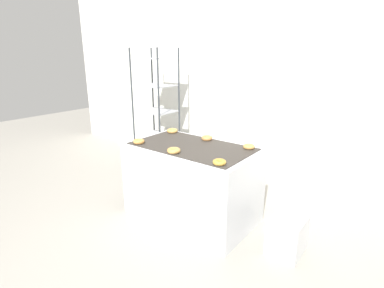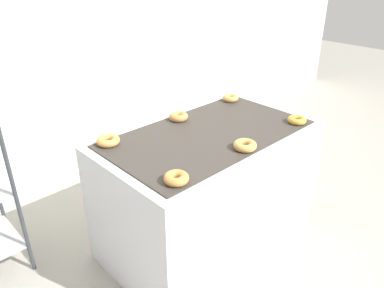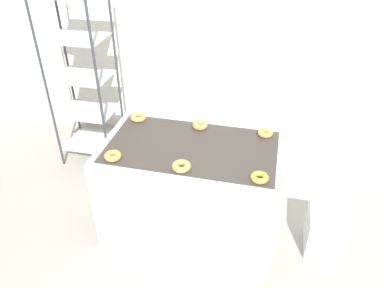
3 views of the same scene
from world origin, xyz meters
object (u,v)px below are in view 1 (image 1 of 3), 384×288
at_px(donut_far_left, 172,131).
at_px(donut_far_center, 207,138).
at_px(glaze_bin, 287,235).
at_px(donut_far_right, 249,147).
at_px(donut_near_right, 219,162).
at_px(fryer_machine, 192,182).
at_px(donut_near_center, 174,150).
at_px(baking_rack_cart, 156,111).
at_px(donut_near_left, 139,141).

relative_size(donut_far_left, donut_far_center, 1.07).
xyz_separation_m(glaze_bin, donut_far_center, (-1.09, 0.26, 0.68)).
bearing_deg(donut_far_right, donut_near_right, -89.72).
distance_m(fryer_machine, donut_far_center, 0.52).
distance_m(fryer_machine, glaze_bin, 1.11).
relative_size(donut_near_center, donut_far_left, 0.99).
bearing_deg(donut_near_right, donut_far_left, 151.34).
xyz_separation_m(baking_rack_cart, donut_far_right, (1.81, -0.50, -0.08)).
bearing_deg(donut_far_left, donut_near_center, -47.89).
bearing_deg(donut_near_center, fryer_machine, 88.69).
bearing_deg(fryer_machine, donut_far_left, 151.24).
bearing_deg(donut_near_center, donut_far_left, 132.11).
xyz_separation_m(donut_near_center, donut_far_center, (0.00, 0.57, 0.00)).
height_order(fryer_machine, donut_near_center, donut_near_center).
bearing_deg(donut_far_left, donut_far_center, -1.44).
relative_size(donut_near_left, donut_far_left, 0.93).
height_order(glaze_bin, donut_near_right, donut_near_right).
bearing_deg(donut_far_left, fryer_machine, -28.76).
distance_m(donut_near_left, donut_far_right, 1.18).
relative_size(fryer_machine, donut_far_left, 10.27).
distance_m(donut_near_center, donut_near_right, 0.53).
bearing_deg(donut_near_left, donut_near_center, -0.68).
distance_m(glaze_bin, donut_near_right, 0.93).
distance_m(glaze_bin, donut_near_center, 1.33).
bearing_deg(donut_far_right, fryer_machine, -151.49).
xyz_separation_m(fryer_machine, donut_near_center, (-0.01, -0.29, 0.44)).
height_order(donut_near_left, donut_near_center, same).
bearing_deg(donut_near_center, donut_near_right, 0.28).
bearing_deg(donut_far_center, donut_far_left, 178.56).
distance_m(donut_near_left, donut_far_left, 0.57).
height_order(baking_rack_cart, donut_near_center, baking_rack_cart).
height_order(glaze_bin, donut_far_left, donut_far_left).
xyz_separation_m(baking_rack_cart, donut_near_right, (1.81, -1.07, -0.08)).
height_order(donut_far_left, donut_far_right, donut_far_left).
distance_m(baking_rack_cart, donut_far_center, 1.38).
bearing_deg(donut_far_center, donut_near_right, -46.79).
xyz_separation_m(fryer_machine, donut_far_center, (-0.00, 0.28, 0.44)).
distance_m(donut_near_left, donut_near_right, 1.04).
xyz_separation_m(donut_near_center, donut_near_right, (0.53, 0.00, -0.00)).
relative_size(glaze_bin, donut_near_center, 2.67).
relative_size(fryer_machine, donut_near_center, 10.34).
bearing_deg(donut_near_center, baking_rack_cart, 139.87).
bearing_deg(donut_near_left, donut_far_right, 28.64).
relative_size(donut_near_center, donut_far_right, 1.11).
distance_m(donut_near_center, donut_far_center, 0.57).
xyz_separation_m(donut_near_center, donut_far_right, (0.53, 0.57, -0.00)).
xyz_separation_m(donut_near_left, donut_near_center, (0.51, -0.01, -0.00)).
xyz_separation_m(donut_far_left, donut_far_right, (1.05, -0.01, -0.00)).
bearing_deg(donut_near_left, glaze_bin, 10.58).
bearing_deg(donut_near_left, donut_far_left, 91.64).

